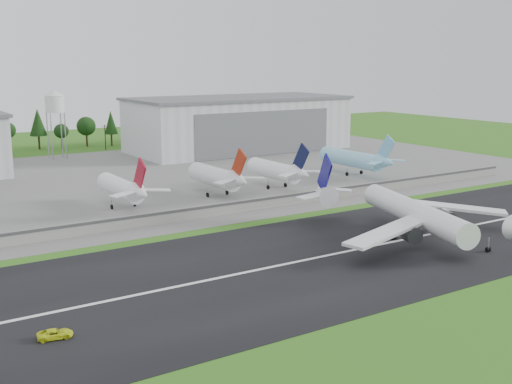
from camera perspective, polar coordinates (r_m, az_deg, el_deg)
ground at (r=132.12m, az=7.91°, el=-6.98°), size 600.00×600.00×0.00m
runway at (r=139.43m, az=5.22°, el=-5.89°), size 320.00×60.00×0.10m
runway_centerline at (r=139.41m, az=5.22°, el=-5.87°), size 220.00×1.00×0.02m
apron at (r=233.49m, az=-11.61°, el=1.06°), size 320.00×150.00×0.10m
blast_fence at (r=175.26m, az=-3.85°, el=-1.63°), size 240.00×0.61×3.50m
hangar_east at (r=304.76m, az=-1.57°, el=6.11°), size 102.00×47.00×25.20m
water_tower at (r=290.46m, az=-17.47°, el=7.67°), size 8.40×8.40×29.40m
utility_poles at (r=308.59m, az=-17.05°, el=3.31°), size 230.00×3.00×12.00m
treeline at (r=322.93m, az=-17.79°, el=3.61°), size 320.00×16.00×22.00m
main_airliner at (r=157.69m, az=14.05°, el=-2.31°), size 54.74×58.04×18.17m
ground_vehicle at (r=105.09m, az=-17.43°, el=-11.94°), size 5.73×3.42×1.49m
parked_jet_red_a at (r=186.59m, az=-11.61°, el=0.30°), size 7.36×31.29×16.55m
parked_jet_red_b at (r=199.67m, az=-3.27°, el=1.33°), size 7.36×31.29×16.83m
parked_jet_navy at (r=211.62m, az=2.09°, el=1.90°), size 7.36×31.29×16.71m
parked_jet_skyblue at (r=239.12m, az=8.99°, el=2.90°), size 7.36×37.29×16.79m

